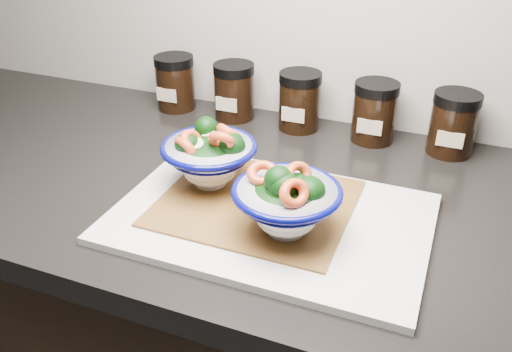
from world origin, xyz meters
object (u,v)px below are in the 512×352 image
at_px(bowl_left, 210,156).
at_px(spice_jar_a, 175,83).
at_px(spice_jar_b, 234,91).
at_px(spice_jar_c, 300,101).
at_px(cutting_board, 270,218).
at_px(spice_jar_e, 453,123).
at_px(bowl_right, 287,201).
at_px(spice_jar_d, 374,112).

relative_size(bowl_left, spice_jar_a, 1.32).
distance_m(spice_jar_b, spice_jar_c, 0.14).
bearing_deg(cutting_board, bowl_left, 158.72).
bearing_deg(spice_jar_a, spice_jar_e, 0.00).
bearing_deg(bowl_left, bowl_right, -27.52).
xyz_separation_m(bowl_left, bowl_right, (0.15, -0.08, 0.00)).
bearing_deg(spice_jar_d, cutting_board, -104.11).
height_order(bowl_right, spice_jar_b, bowl_right).
bearing_deg(bowl_left, spice_jar_c, 79.09).
bearing_deg(bowl_right, spice_jar_d, 82.60).
distance_m(cutting_board, bowl_left, 0.14).
relative_size(cutting_board, spice_jar_b, 3.98).
distance_m(cutting_board, spice_jar_b, 0.39).
bearing_deg(spice_jar_e, spice_jar_d, 180.00).
distance_m(spice_jar_a, spice_jar_b, 0.13).
bearing_deg(spice_jar_d, spice_jar_b, 180.00).
bearing_deg(bowl_right, cutting_board, 136.29).
distance_m(cutting_board, spice_jar_c, 0.34).
relative_size(bowl_right, spice_jar_e, 1.32).
bearing_deg(spice_jar_b, bowl_left, -73.35).
bearing_deg(cutting_board, spice_jar_d, 75.89).
bearing_deg(cutting_board, spice_jar_b, 121.62).
xyz_separation_m(bowl_left, spice_jar_b, (-0.08, 0.28, -0.01)).
relative_size(spice_jar_c, spice_jar_e, 1.00).
height_order(bowl_right, spice_jar_a, bowl_right).
xyz_separation_m(cutting_board, spice_jar_a, (-0.34, 0.33, 0.05)).
xyz_separation_m(bowl_right, spice_jar_b, (-0.24, 0.36, -0.01)).
bearing_deg(spice_jar_c, bowl_right, -74.76).
distance_m(bowl_right, spice_jar_c, 0.37).
bearing_deg(cutting_board, spice_jar_c, 100.89).
bearing_deg(bowl_right, spice_jar_c, 105.24).
distance_m(bowl_left, spice_jar_b, 0.29).
height_order(spice_jar_b, spice_jar_e, same).
xyz_separation_m(spice_jar_d, spice_jar_e, (0.14, 0.00, 0.00)).
bearing_deg(spice_jar_c, spice_jar_d, 0.00).
height_order(cutting_board, spice_jar_c, spice_jar_c).
bearing_deg(spice_jar_b, bowl_right, -56.74).
distance_m(cutting_board, spice_jar_a, 0.47).
height_order(bowl_left, spice_jar_b, bowl_left).
bearing_deg(cutting_board, spice_jar_a, 135.79).
xyz_separation_m(bowl_right, spice_jar_d, (0.05, 0.36, -0.01)).
bearing_deg(spice_jar_e, spice_jar_a, 180.00).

